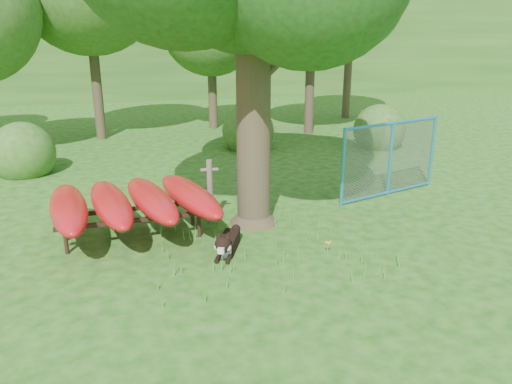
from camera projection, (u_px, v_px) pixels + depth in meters
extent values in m
plane|color=#1B4D0F|center=(263.00, 268.00, 8.73)|extent=(80.00, 80.00, 0.00)
cylinder|color=#392E1F|center=(253.00, 95.00, 9.93)|extent=(0.75, 0.75, 5.45)
cone|color=#392E1F|center=(254.00, 211.00, 10.69)|extent=(1.13, 1.13, 0.54)
cylinder|color=#392E1F|center=(284.00, 55.00, 9.90)|extent=(1.48, 0.82, 1.16)
cylinder|color=#392E1F|center=(223.00, 32.00, 9.58)|extent=(1.23, 0.71, 1.11)
cylinder|color=brown|center=(210.00, 192.00, 10.59)|extent=(0.14, 0.14, 1.39)
cylinder|color=brown|center=(209.00, 170.00, 10.44)|extent=(0.38, 0.10, 0.07)
cylinder|color=black|center=(66.00, 242.00, 9.21)|extent=(0.08, 0.08, 0.48)
cylinder|color=black|center=(199.00, 225.00, 9.97)|extent=(0.08, 0.08, 0.48)
cylinder|color=black|center=(67.00, 228.00, 9.82)|extent=(0.08, 0.08, 0.48)
cylinder|color=black|center=(192.00, 214.00, 10.58)|extent=(0.08, 0.08, 0.48)
cube|color=black|center=(134.00, 221.00, 9.51)|extent=(2.89, 0.26, 0.08)
cube|color=black|center=(131.00, 209.00, 10.12)|extent=(2.89, 0.26, 0.08)
ellipsoid|color=red|center=(68.00, 208.00, 9.38)|extent=(1.06, 2.96, 0.46)
ellipsoid|color=red|center=(111.00, 204.00, 9.61)|extent=(1.15, 2.97, 0.46)
ellipsoid|color=red|center=(151.00, 200.00, 9.85)|extent=(1.25, 2.97, 0.46)
ellipsoid|color=red|center=(190.00, 196.00, 10.08)|extent=(1.34, 2.97, 0.46)
cube|color=black|center=(229.00, 243.00, 9.43)|extent=(0.58, 0.83, 0.27)
cube|color=silver|center=(225.00, 251.00, 9.12)|extent=(0.29, 0.24, 0.25)
sphere|color=black|center=(223.00, 244.00, 8.86)|extent=(0.29, 0.29, 0.29)
cube|color=silver|center=(221.00, 250.00, 8.75)|extent=(0.16, 0.19, 0.10)
sphere|color=silver|center=(218.00, 247.00, 8.87)|extent=(0.13, 0.13, 0.13)
sphere|color=silver|center=(228.00, 247.00, 8.84)|extent=(0.13, 0.13, 0.13)
cone|color=black|center=(219.00, 235.00, 8.87)|extent=(0.15, 0.16, 0.14)
cone|color=black|center=(228.00, 236.00, 8.85)|extent=(0.12, 0.14, 0.14)
cylinder|color=black|center=(218.00, 257.00, 9.00)|extent=(0.21, 0.34, 0.08)
cylinder|color=black|center=(229.00, 258.00, 8.97)|extent=(0.21, 0.34, 0.08)
sphere|color=black|center=(236.00, 229.00, 9.79)|extent=(0.18, 0.18, 0.18)
torus|color=#1649A9|center=(224.00, 246.00, 8.97)|extent=(0.29, 0.19, 0.28)
cylinder|color=teal|center=(343.00, 168.00, 11.52)|extent=(0.10, 0.10, 1.85)
cylinder|color=teal|center=(390.00, 159.00, 12.30)|extent=(0.10, 0.10, 1.85)
cylinder|color=teal|center=(432.00, 151.00, 13.09)|extent=(0.10, 0.10, 1.85)
cylinder|color=teal|center=(393.00, 123.00, 12.03)|extent=(2.97, 0.98, 0.07)
cylinder|color=teal|center=(387.00, 192.00, 12.58)|extent=(2.97, 0.98, 0.07)
plane|color=slate|center=(390.00, 159.00, 12.30)|extent=(2.95, 0.91, 3.09)
cylinder|color=#48902F|center=(328.00, 248.00, 9.23)|extent=(0.02, 0.02, 0.23)
sphere|color=yellow|center=(328.00, 243.00, 9.19)|extent=(0.04, 0.04, 0.04)
sphere|color=yellow|center=(330.00, 242.00, 9.20)|extent=(0.04, 0.04, 0.04)
sphere|color=yellow|center=(326.00, 242.00, 9.24)|extent=(0.04, 0.04, 0.04)
sphere|color=yellow|center=(329.00, 244.00, 9.16)|extent=(0.04, 0.04, 0.04)
sphere|color=yellow|center=(327.00, 243.00, 9.17)|extent=(0.04, 0.04, 0.04)
cylinder|color=#392E1F|center=(95.00, 68.00, 18.19)|extent=(0.36, 0.36, 5.25)
cylinder|color=#392E1F|center=(212.00, 81.00, 20.43)|extent=(0.36, 0.36, 3.85)
sphere|color=#2D5C1D|center=(211.00, 25.00, 19.75)|extent=(4.00, 4.00, 4.00)
cylinder|color=#392E1F|center=(310.00, 72.00, 19.32)|extent=(0.36, 0.36, 4.76)
cylinder|color=#392E1F|center=(348.00, 64.00, 22.78)|extent=(0.36, 0.36, 4.90)
sphere|color=#2D5C1D|center=(26.00, 174.00, 14.39)|extent=(1.80, 1.80, 1.80)
sphere|color=#2D5C1D|center=(378.00, 147.00, 17.67)|extent=(1.80, 1.80, 1.80)
sphere|color=#2D5C1D|center=(248.00, 148.00, 17.48)|extent=(1.80, 1.80, 1.80)
cube|color=#2D5C1D|center=(150.00, 44.00, 33.50)|extent=(80.00, 12.00, 6.00)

